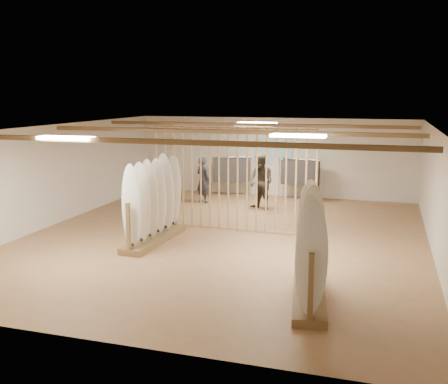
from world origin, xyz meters
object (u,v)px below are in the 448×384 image
(rack_right, at_px, (310,261))
(shopper_a, at_px, (203,177))
(rack_left, at_px, (154,214))
(clothing_rack_a, at_px, (231,170))
(clothing_rack_b, at_px, (300,173))
(shopper_b, at_px, (261,178))

(rack_right, relative_size, shopper_a, 1.48)
(rack_left, xyz_separation_m, clothing_rack_a, (0.15, 6.27, 0.25))
(clothing_rack_b, bearing_deg, rack_right, -68.38)
(clothing_rack_a, relative_size, shopper_a, 0.83)
(clothing_rack_a, bearing_deg, shopper_b, -69.79)
(shopper_b, bearing_deg, shopper_a, -162.89)
(shopper_a, bearing_deg, rack_left, 125.14)
(shopper_b, bearing_deg, clothing_rack_b, 92.99)
(shopper_b, bearing_deg, clothing_rack_a, 160.08)
(clothing_rack_b, distance_m, shopper_b, 2.05)
(rack_right, relative_size, clothing_rack_b, 1.75)
(shopper_a, distance_m, shopper_b, 2.19)
(clothing_rack_a, bearing_deg, rack_right, -84.83)
(rack_right, bearing_deg, shopper_b, 101.37)
(rack_right, distance_m, shopper_a, 8.80)
(clothing_rack_a, bearing_deg, clothing_rack_b, -20.06)
(shopper_a, bearing_deg, clothing_rack_b, -126.62)
(shopper_b, bearing_deg, rack_left, -80.58)
(clothing_rack_b, xyz_separation_m, shopper_a, (-3.07, -1.32, -0.09))
(rack_right, xyz_separation_m, shopper_b, (-2.52, 6.97, 0.31))
(rack_left, distance_m, shopper_a, 4.94)
(rack_right, height_order, clothing_rack_b, rack_right)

